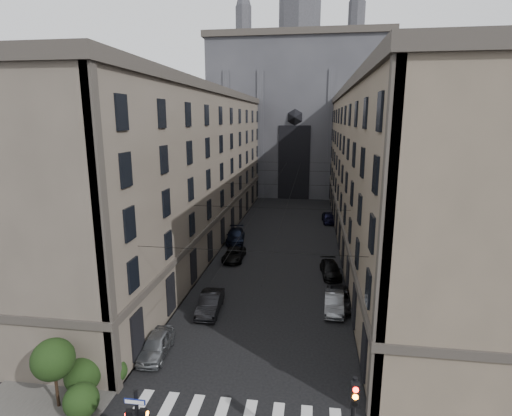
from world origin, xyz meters
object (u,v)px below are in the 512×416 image
at_px(car_right_far, 329,218).
at_px(car_right_midfar, 331,269).
at_px(car_left_near, 156,345).
at_px(car_left_midfar, 234,254).
at_px(car_right_midnear, 340,298).
at_px(car_right_near, 334,303).
at_px(car_left_far, 236,236).
at_px(car_left_midnear, 210,303).
at_px(gothic_tower, 298,106).

bearing_deg(car_right_far, car_right_midfar, -95.90).
bearing_deg(car_left_near, car_right_midfar, 48.57).
height_order(car_left_near, car_left_midfar, car_left_near).
bearing_deg(car_right_midnear, car_right_near, -114.40).
xyz_separation_m(car_left_far, car_right_far, (11.99, 11.34, -0.00)).
height_order(car_left_midnear, car_left_midfar, car_left_midnear).
relative_size(car_left_near, car_right_far, 0.92).
bearing_deg(car_right_near, car_left_midfar, 136.61).
bearing_deg(car_left_midnear, car_left_near, -110.47).
distance_m(car_left_midfar, car_right_far, 20.97).
bearing_deg(car_right_midfar, car_left_midfar, 157.72).
relative_size(car_left_midfar, car_right_near, 1.07).
bearing_deg(car_left_far, car_right_midfar, -47.19).
distance_m(gothic_tower, car_right_near, 59.76).
height_order(car_left_midfar, car_right_far, car_right_far).
height_order(gothic_tower, car_left_far, gothic_tower).
distance_m(car_left_near, car_right_midnear, 15.29).
height_order(car_left_midfar, car_left_far, car_left_far).
height_order(car_left_midnear, car_right_midnear, car_left_midnear).
distance_m(car_left_midnear, car_left_midfar, 12.22).
height_order(car_left_far, car_right_near, car_left_far).
distance_m(car_left_near, car_left_midnear, 6.66).
bearing_deg(car_left_near, car_left_far, 85.13).
relative_size(gothic_tower, car_left_near, 13.92).
height_order(car_right_near, car_right_far, car_right_far).
height_order(gothic_tower, car_left_midnear, gothic_tower).
relative_size(gothic_tower, car_right_far, 12.80).
relative_size(car_left_far, car_right_midnear, 1.11).
relative_size(gothic_tower, car_right_midnear, 12.09).
bearing_deg(car_right_near, car_left_midnear, -168.54).
height_order(car_left_midnear, car_right_midfar, car_left_midnear).
bearing_deg(car_left_midnear, car_right_midfar, 39.79).
xyz_separation_m(car_left_far, car_right_near, (11.49, -17.17, -0.06)).
distance_m(car_left_near, car_right_far, 38.53).
bearing_deg(gothic_tower, car_left_near, -95.45).
xyz_separation_m(car_left_near, car_left_midnear, (2.00, 6.35, 0.05)).
height_order(car_left_near, car_left_midnear, car_left_midnear).
xyz_separation_m(car_left_midnear, car_right_near, (9.89, 1.61, -0.05)).
bearing_deg(car_left_midfar, car_left_far, 99.07).
bearing_deg(car_right_far, car_right_midnear, -94.54).
height_order(car_left_near, car_right_near, car_right_near).
height_order(gothic_tower, car_right_midnear, gothic_tower).
distance_m(car_right_near, car_right_midnear, 1.10).
bearing_deg(car_left_near, gothic_tower, 80.60).
bearing_deg(car_right_midnear, car_left_midfar, 141.57).
bearing_deg(car_right_midfar, car_left_near, -133.41).
bearing_deg(gothic_tower, car_left_midnear, -94.10).
distance_m(car_right_near, car_right_midfar, 7.55).
relative_size(car_right_midfar, car_right_far, 0.99).
xyz_separation_m(car_left_midnear, car_left_midfar, (-0.49, 12.21, -0.12)).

